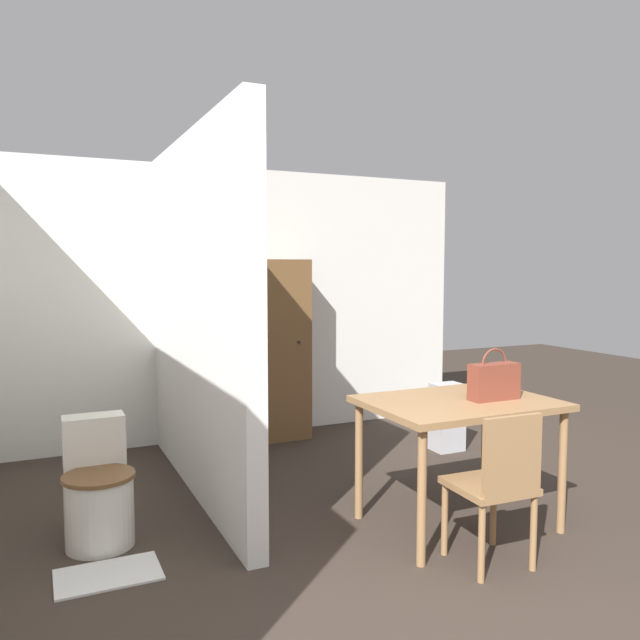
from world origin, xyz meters
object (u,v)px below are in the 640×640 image
object	(u,v)px
toilet	(98,492)
space_heater	(447,417)
wooden_chair	(497,482)
wooden_cabinet	(274,350)
dining_table	(459,414)
handbag	(494,381)

from	to	relation	value
toilet	space_heater	size ratio (longest dim) A/B	1.20
wooden_chair	wooden_cabinet	size ratio (longest dim) A/B	0.51
wooden_cabinet	space_heater	world-z (taller)	wooden_cabinet
wooden_chair	space_heater	bearing A→B (deg)	62.82
dining_table	wooden_cabinet	bearing A→B (deg)	97.86
handbag	wooden_cabinet	size ratio (longest dim) A/B	0.19
wooden_chair	space_heater	distance (m)	2.15
handbag	space_heater	distance (m)	1.70
dining_table	toilet	bearing A→B (deg)	161.52
dining_table	wooden_cabinet	distance (m)	2.36
handbag	wooden_chair	bearing A→B (deg)	-127.90
wooden_chair	handbag	bearing A→B (deg)	54.38
dining_table	toilet	distance (m)	2.18
dining_table	wooden_chair	xyz separation A→B (m)	(-0.16, -0.53, -0.24)
toilet	handbag	distance (m)	2.43
handbag	dining_table	bearing A→B (deg)	156.61
dining_table	handbag	bearing A→B (deg)	-23.39
wooden_chair	handbag	world-z (taller)	handbag
wooden_cabinet	toilet	bearing A→B (deg)	-135.88
dining_table	space_heater	distance (m)	1.66
wooden_chair	toilet	xyz separation A→B (m)	(-1.88, 1.21, -0.17)
dining_table	handbag	xyz separation A→B (m)	(0.19, -0.08, 0.20)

